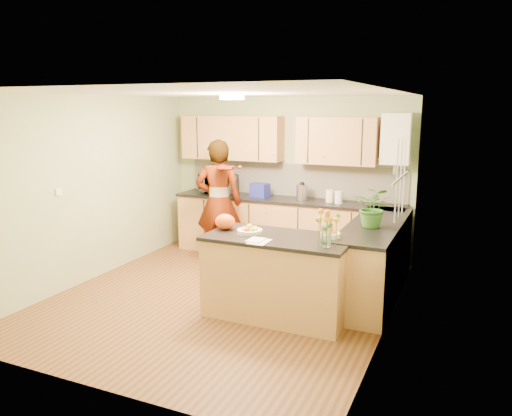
% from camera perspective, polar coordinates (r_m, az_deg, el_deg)
% --- Properties ---
extents(floor, '(4.50, 4.50, 0.00)m').
position_cam_1_polar(floor, '(6.35, -3.78, -10.20)').
color(floor, '#543118').
rests_on(floor, ground).
extents(ceiling, '(4.00, 4.50, 0.02)m').
position_cam_1_polar(ceiling, '(5.90, -4.11, 12.99)').
color(ceiling, white).
rests_on(ceiling, wall_back).
extents(wall_back, '(4.00, 0.02, 2.50)m').
position_cam_1_polar(wall_back, '(8.03, 3.58, 3.64)').
color(wall_back, '#98AA79').
rests_on(wall_back, floor).
extents(wall_front, '(4.00, 0.02, 2.50)m').
position_cam_1_polar(wall_front, '(4.20, -18.46, -4.21)').
color(wall_front, '#98AA79').
rests_on(wall_front, floor).
extents(wall_left, '(0.02, 4.50, 2.50)m').
position_cam_1_polar(wall_left, '(7.14, -18.29, 2.10)').
color(wall_left, '#98AA79').
rests_on(wall_left, floor).
extents(wall_right, '(0.02, 4.50, 2.50)m').
position_cam_1_polar(wall_right, '(5.38, 15.26, -0.64)').
color(wall_right, '#98AA79').
rests_on(wall_right, floor).
extents(back_counter, '(3.64, 0.62, 0.94)m').
position_cam_1_polar(back_counter, '(7.87, 3.43, -2.30)').
color(back_counter, '#B77749').
rests_on(back_counter, floor).
extents(right_counter, '(0.62, 2.24, 0.94)m').
position_cam_1_polar(right_counter, '(6.43, 13.43, -5.75)').
color(right_counter, '#B77749').
rests_on(right_counter, floor).
extents(splashback, '(3.60, 0.02, 0.52)m').
position_cam_1_polar(splashback, '(7.99, 4.21, 3.23)').
color(splashback, silver).
rests_on(splashback, back_counter).
extents(upper_cabinets, '(3.20, 0.34, 0.70)m').
position_cam_1_polar(upper_cabinets, '(7.88, 1.99, 7.89)').
color(upper_cabinets, '#B77749').
rests_on(upper_cabinets, wall_back).
extents(boiler, '(0.40, 0.30, 0.86)m').
position_cam_1_polar(boiler, '(7.39, 15.75, 7.60)').
color(boiler, white).
rests_on(boiler, wall_back).
extents(window_right, '(0.01, 1.30, 1.05)m').
position_cam_1_polar(window_right, '(5.92, 16.25, 3.33)').
color(window_right, white).
rests_on(window_right, wall_right).
extents(light_switch, '(0.02, 0.09, 0.09)m').
position_cam_1_polar(light_switch, '(6.70, -21.64, 1.72)').
color(light_switch, white).
rests_on(light_switch, wall_left).
extents(ceiling_lamp, '(0.30, 0.30, 0.07)m').
position_cam_1_polar(ceiling_lamp, '(6.17, -2.77, 12.57)').
color(ceiling_lamp, '#FFEABF').
rests_on(ceiling_lamp, ceiling).
extents(peninsula_island, '(1.62, 0.83, 0.93)m').
position_cam_1_polar(peninsula_island, '(5.70, 2.51, -7.76)').
color(peninsula_island, '#B77749').
rests_on(peninsula_island, floor).
extents(fruit_dish, '(0.29, 0.29, 0.10)m').
position_cam_1_polar(fruit_dish, '(5.68, -0.73, -2.48)').
color(fruit_dish, '#FBF1C9').
rests_on(fruit_dish, peninsula_island).
extents(orange_bowl, '(0.22, 0.22, 0.13)m').
position_cam_1_polar(orange_bowl, '(5.52, 8.46, -2.90)').
color(orange_bowl, '#FBF1C9').
rests_on(orange_bowl, peninsula_island).
extents(flower_vase, '(0.25, 0.25, 0.45)m').
position_cam_1_polar(flower_vase, '(5.14, 8.09, -1.14)').
color(flower_vase, silver).
rests_on(flower_vase, peninsula_island).
extents(orange_bag, '(0.25, 0.21, 0.18)m').
position_cam_1_polar(orange_bag, '(5.86, -3.56, -1.57)').
color(orange_bag, '#FF5215').
rests_on(orange_bag, peninsula_island).
extents(papers, '(0.20, 0.27, 0.01)m').
position_cam_1_polar(papers, '(5.33, 0.37, -3.83)').
color(papers, white).
rests_on(papers, peninsula_island).
extents(violinist, '(0.79, 0.63, 1.89)m').
position_cam_1_polar(violinist, '(7.44, -4.28, 0.60)').
color(violinist, '#D9A184').
rests_on(violinist, floor).
extents(violin, '(0.70, 0.61, 0.18)m').
position_cam_1_polar(violin, '(7.06, -3.76, 4.67)').
color(violin, '#520B05').
rests_on(violin, violinist).
extents(microwave, '(0.68, 0.57, 0.32)m').
position_cam_1_polar(microwave, '(8.24, -4.37, 2.78)').
color(microwave, white).
rests_on(microwave, back_counter).
extents(blue_box, '(0.30, 0.24, 0.22)m').
position_cam_1_polar(blue_box, '(7.89, 0.44, 2.04)').
color(blue_box, navy).
rests_on(blue_box, back_counter).
extents(kettle, '(0.17, 0.17, 0.32)m').
position_cam_1_polar(kettle, '(7.69, 5.27, 1.91)').
color(kettle, '#ACACB0').
rests_on(kettle, back_counter).
extents(jar_cream, '(0.13, 0.13, 0.19)m').
position_cam_1_polar(jar_cream, '(7.55, 8.45, 1.38)').
color(jar_cream, '#FBF1C9').
rests_on(jar_cream, back_counter).
extents(jar_white, '(0.12, 0.12, 0.18)m').
position_cam_1_polar(jar_white, '(7.46, 9.45, 1.21)').
color(jar_white, white).
rests_on(jar_white, back_counter).
extents(potted_plant, '(0.47, 0.42, 0.49)m').
position_cam_1_polar(potted_plant, '(6.03, 13.32, 0.10)').
color(potted_plant, '#346C24').
rests_on(potted_plant, right_counter).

